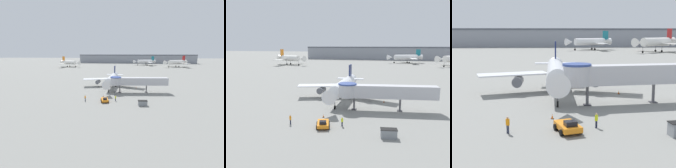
% 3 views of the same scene
% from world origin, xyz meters
% --- Properties ---
extents(ground_plane, '(800.00, 800.00, 0.00)m').
position_xyz_m(ground_plane, '(0.00, 0.00, 0.00)').
color(ground_plane, gray).
extents(main_airplane, '(27.38, 25.16, 8.69)m').
position_xyz_m(main_airplane, '(0.00, 2.61, 3.70)').
color(main_airplane, silver).
rests_on(main_airplane, ground_plane).
extents(jet_bridge, '(21.61, 5.39, 6.05)m').
position_xyz_m(jet_bridge, '(9.76, -5.06, 4.36)').
color(jet_bridge, '#B7B7BC').
rests_on(jet_bridge, ground_plane).
extents(pushback_tug_orange, '(3.01, 4.05, 1.44)m').
position_xyz_m(pushback_tug_orange, '(0.24, -17.67, 0.67)').
color(pushback_tug_orange, orange).
rests_on(pushback_tug_orange, ground_plane).
extents(service_container_gray, '(2.78, 1.67, 1.47)m').
position_xyz_m(service_container_gray, '(11.67, -19.65, 0.74)').
color(service_container_gray, gray).
rests_on(service_container_gray, ground_plane).
extents(traffic_cone_near_nose, '(0.39, 0.39, 0.64)m').
position_xyz_m(traffic_cone_near_nose, '(-1.22, -12.39, 0.30)').
color(traffic_cone_near_nose, black).
rests_on(traffic_cone_near_nose, ground_plane).
extents(traffic_cone_apron_front, '(0.44, 0.44, 0.72)m').
position_xyz_m(traffic_cone_apron_front, '(-0.85, -16.60, 0.35)').
color(traffic_cone_apron_front, black).
rests_on(traffic_cone_apron_front, ground_plane).
extents(traffic_cone_starboard_wing, '(0.37, 0.37, 0.62)m').
position_xyz_m(traffic_cone_starboard_wing, '(10.58, 2.05, 0.29)').
color(traffic_cone_starboard_wing, black).
rests_on(traffic_cone_starboard_wing, ground_plane).
extents(ground_crew_marshaller, '(0.37, 0.36, 1.71)m').
position_xyz_m(ground_crew_marshaller, '(3.47, -16.42, 0.98)').
color(ground_crew_marshaller, '#1E2338').
rests_on(ground_crew_marshaller, ground_plane).
extents(ground_crew_wing_walker, '(0.41, 0.37, 1.84)m').
position_xyz_m(ground_crew_wing_walker, '(-6.04, -17.61, 1.06)').
color(ground_crew_wing_walker, '#1E2338').
rests_on(ground_crew_wing_walker, ground_plane).
extents(background_jet_orange_tail, '(25.76, 25.96, 11.24)m').
position_xyz_m(background_jet_orange_tail, '(-58.36, 95.41, 4.92)').
color(background_jet_orange_tail, white).
rests_on(background_jet_orange_tail, ground_plane).
extents(background_jet_teal_tail, '(28.35, 28.78, 10.91)m').
position_xyz_m(background_jet_teal_tail, '(25.83, 128.97, 4.78)').
color(background_jet_teal_tail, white).
rests_on(background_jet_teal_tail, ground_plane).
extents(terminal_building, '(168.95, 27.11, 12.67)m').
position_xyz_m(terminal_building, '(15.26, 175.00, 6.34)').
color(terminal_building, gray).
rests_on(terminal_building, ground_plane).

